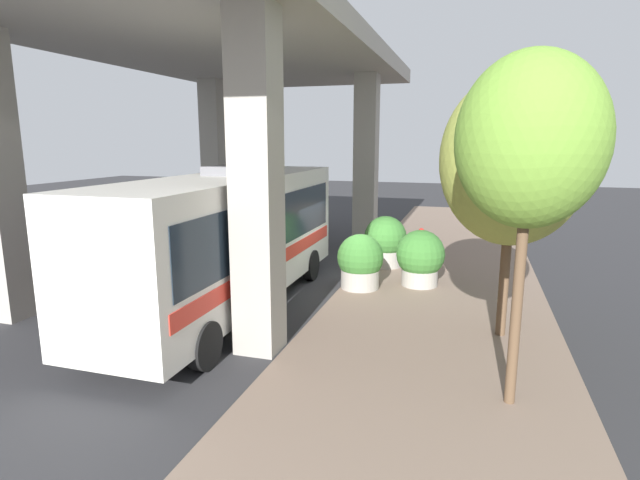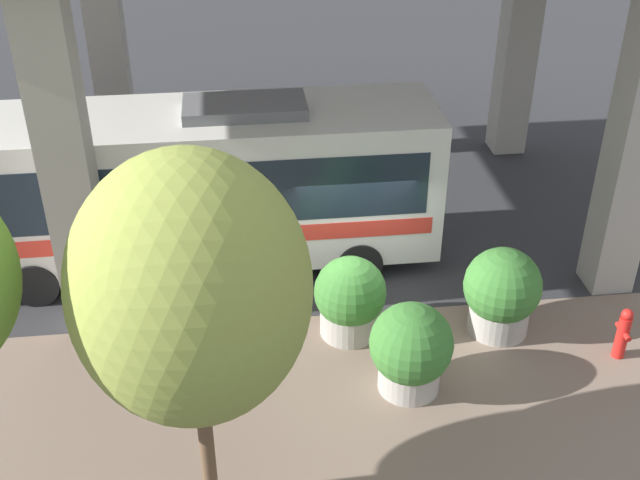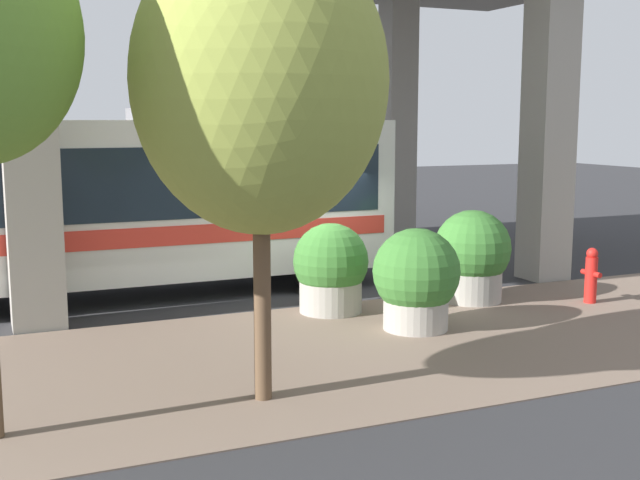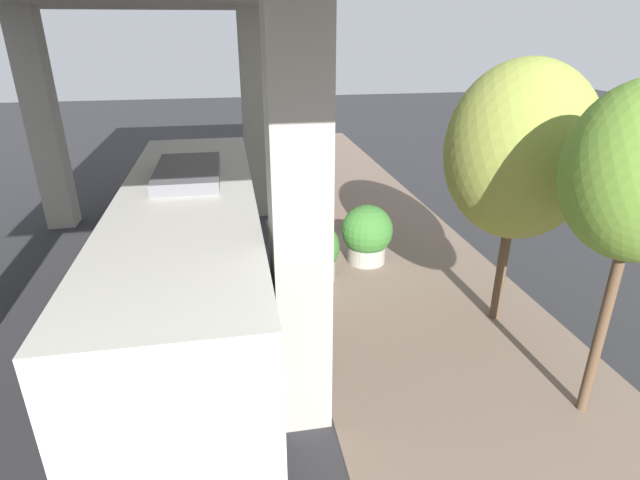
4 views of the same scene
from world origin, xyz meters
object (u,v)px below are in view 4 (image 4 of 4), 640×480
Objects in this scene: planter_front at (314,252)px; planter_middle at (306,212)px; bus at (194,264)px; fire_hydrant at (327,201)px; planter_back at (367,234)px; street_tree_near at (520,152)px.

planter_front is 2.99m from planter_middle.
planter_front is (-2.96, -2.82, -1.24)m from bus.
fire_hydrant is at bearing -117.61° from planter_middle.
bus is 6.07m from planter_back.
planter_front is 0.92× the size of planter_middle.
planter_middle is (-0.27, -2.97, 0.09)m from planter_front.
bus is 1.69× the size of street_tree_near.
planter_middle is 0.31× the size of street_tree_near.
planter_back reaches higher than fire_hydrant.
bus reaches higher than planter_back.
street_tree_near reaches higher than planter_middle.
planter_middle is at bearing -95.16° from planter_front.
planter_middle is 1.04× the size of planter_back.
planter_middle is (-3.23, -5.79, -1.16)m from bus.
fire_hydrant is 0.19× the size of street_tree_near.
bus is at bearing 0.56° from street_tree_near.
planter_back is at bearing 95.26° from fire_hydrant.
planter_back is 0.30× the size of street_tree_near.
bus is at bearing 43.60° from planter_front.
planter_back is at bearing 124.56° from planter_middle.
planter_front is at bearing 84.84° from planter_middle.
street_tree_near is (-4.00, 2.75, 3.25)m from planter_front.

